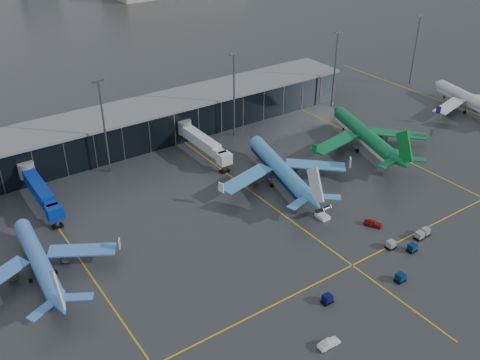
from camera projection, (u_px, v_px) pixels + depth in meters
ground at (269, 245)px, 114.46m from camera, size 600.00×600.00×0.00m
terminal_pier at (140, 124)px, 155.86m from camera, size 142.00×17.00×10.70m
jet_bridges at (40, 190)px, 125.55m from camera, size 94.00×27.50×7.20m
flood_masts at (173, 107)px, 145.58m from camera, size 203.00×0.50×25.50m
taxi_lines at (275, 209)px, 126.93m from camera, size 220.00×120.00×0.02m
airliner_arkefly at (36, 250)px, 103.93m from camera, size 33.28×37.48×11.10m
airliner_klm_near at (279, 159)px, 135.06m from camera, size 45.59×49.34×12.86m
airliner_aer_lingus at (366, 126)px, 151.73m from camera, size 49.29×52.69×13.27m
airliner_ba at (471, 93)px, 176.13m from camera, size 43.73×47.26×12.26m
baggage_carts at (398, 255)px, 110.43m from camera, size 34.52×9.81×1.70m
mobile_airstair at (323, 215)px, 123.27m from camera, size 2.29×3.26×3.45m
service_van_red at (373, 223)px, 120.51m from camera, size 3.42×4.37×1.39m
service_van_white at (329, 343)px, 89.86m from camera, size 4.21×1.62×1.37m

